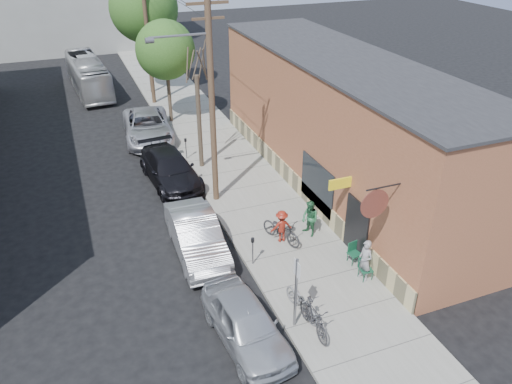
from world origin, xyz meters
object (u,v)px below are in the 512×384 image
object	(u,v)px
tree_bare	(199,122)
tree_leafy_mid	(165,50)
car_0	(246,323)
car_2	(170,169)
car_3	(148,127)
patron_green	(310,219)
patron_grey	(365,260)
sign_post	(296,287)
patio_chair_b	(366,269)
cyclist	(282,226)
car_1	(197,236)
tree_leafy_far	(144,8)
parked_bike_a	(314,318)
parked_bike_b	(302,301)
patio_chair_a	(354,254)
parking_meter_near	(253,247)
utility_pole_near	(210,97)
bus	(88,75)

from	to	relation	value
tree_bare	tree_leafy_mid	xyz separation A→B (m)	(-0.00, 7.58, 2.18)
car_0	car_2	xyz separation A→B (m)	(0.19, 12.00, 0.04)
car_3	patron_green	bearing A→B (deg)	-66.55
car_3	patron_grey	bearing A→B (deg)	-68.24
sign_post	tree_bare	distance (m)	13.22
car_3	patio_chair_b	bearing A→B (deg)	-68.05
patio_chair_b	cyclist	world-z (taller)	cyclist
car_1	car_3	world-z (taller)	car_3
cyclist	tree_leafy_far	bearing A→B (deg)	-83.16
parked_bike_a	car_2	size ratio (longest dim) A/B	0.35
patio_chair_b	patron_green	distance (m)	3.58
sign_post	patron_grey	size ratio (longest dim) A/B	1.62
tree_bare	car_2	world-z (taller)	tree_bare
tree_leafy_far	car_1	distance (m)	22.84
parked_bike_a	parked_bike_b	world-z (taller)	parked_bike_a
tree_leafy_mid	patio_chair_a	size ratio (longest dim) A/B	7.59
parking_meter_near	cyclist	size ratio (longest dim) A/B	0.84
utility_pole_near	tree_bare	size ratio (longest dim) A/B	1.94
tree_bare	patron_grey	world-z (taller)	tree_bare
utility_pole_near	tree_bare	xyz separation A→B (m)	(0.41, 3.85, -2.68)
parking_meter_near	car_1	xyz separation A→B (m)	(-1.82, 1.76, -0.14)
utility_pole_near	tree_leafy_mid	world-z (taller)	utility_pole_near
patio_chair_a	car_2	distance (m)	11.09
utility_pole_near	patio_chair_b	world-z (taller)	utility_pole_near
patio_chair_a	cyclist	size ratio (longest dim) A/B	0.60
patron_green	car_1	size ratio (longest dim) A/B	0.32
patio_chair_a	parked_bike_b	bearing A→B (deg)	-160.84
tree_leafy_mid	parked_bike_a	world-z (taller)	tree_leafy_mid
tree_bare	patio_chair_b	distance (m)	12.50
tree_bare	car_0	xyz separation A→B (m)	(-2.19, -13.12, -1.96)
patron_green	tree_leafy_far	bearing A→B (deg)	172.06
patron_green	parked_bike_b	bearing A→B (deg)	-44.06
tree_leafy_mid	patio_chair_b	distance (m)	20.20
utility_pole_near	parked_bike_b	xyz separation A→B (m)	(0.45, -8.87, -4.75)
patron_green	car_1	xyz separation A→B (m)	(-4.88, 0.72, -0.14)
parking_meter_near	tree_bare	world-z (taller)	tree_bare
sign_post	patron_green	world-z (taller)	sign_post
tree_leafy_far	car_3	size ratio (longest dim) A/B	1.45
tree_leafy_far	car_1	xyz separation A→B (m)	(-2.37, -22.00, -5.65)
sign_post	patio_chair_a	size ratio (longest dim) A/B	3.18
patio_chair_b	parked_bike_a	xyz separation A→B (m)	(-3.16, -1.77, 0.15)
patio_chair_a	bus	size ratio (longest dim) A/B	0.09
utility_pole_near	bus	bearing A→B (deg)	101.36
tree_leafy_mid	sign_post	bearing A→B (deg)	-91.24
patron_green	car_3	distance (m)	14.35
parking_meter_near	utility_pole_near	distance (m)	7.14
patron_grey	patron_green	world-z (taller)	patron_grey
patio_chair_b	car_0	xyz separation A→B (m)	(-5.37, -1.22, 0.18)
car_2	tree_bare	bearing A→B (deg)	24.46
patron_green	car_1	distance (m)	4.93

